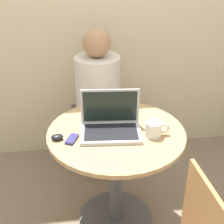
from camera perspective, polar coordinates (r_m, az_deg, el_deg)
name	(u,v)px	position (r m, az deg, el deg)	size (l,w,h in m)	color
ground_plane	(116,218)	(2.27, 0.66, -18.88)	(12.00, 12.00, 0.00)	#7F6B56
back_wall	(99,0)	(2.49, -2.40, 19.84)	(7.00, 0.05, 2.60)	beige
round_table	(116,159)	(1.93, 0.74, -8.62)	(0.80, 0.80, 0.71)	#4C4C51
laptop	(111,124)	(1.78, -0.27, -2.20)	(0.36, 0.26, 0.23)	#B7B7BC
cell_phone	(72,139)	(1.74, -7.35, -4.95)	(0.08, 0.11, 0.02)	navy
computer_mouse	(57,137)	(1.76, -10.00, -4.55)	(0.07, 0.05, 0.03)	black
coffee_cup	(154,129)	(1.77, 7.77, -3.10)	(0.14, 0.09, 0.09)	white
person_seated	(97,111)	(2.51, -2.85, 0.19)	(0.39, 0.54, 1.16)	#4C4742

